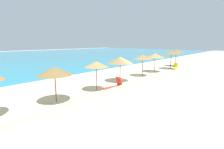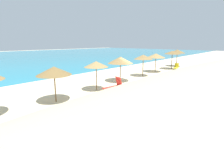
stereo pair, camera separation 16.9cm
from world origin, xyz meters
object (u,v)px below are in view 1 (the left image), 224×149
at_px(beach_umbrella_6, 155,56).
at_px(lounge_chair_1, 114,86).
at_px(cooler_box, 158,78).
at_px(beach_umbrella_5, 143,57).
at_px(lounge_chair_0, 175,67).
at_px(beach_umbrella_3, 96,64).
at_px(beach_ball, 200,68).
at_px(beach_umbrella_4, 120,60).
at_px(beach_umbrella_2, 55,71).
at_px(beach_umbrella_7, 171,52).
at_px(beach_umbrella_8, 176,51).

relative_size(beach_umbrella_6, lounge_chair_1, 1.46).
xyz_separation_m(lounge_chair_1, cooler_box, (6.25, -0.90, -0.23)).
relative_size(beach_umbrella_5, lounge_chair_0, 1.50).
bearing_deg(cooler_box, lounge_chair_0, 9.44).
distance_m(beach_umbrella_3, lounge_chair_0, 15.70).
relative_size(beach_umbrella_5, beach_umbrella_6, 1.01).
height_order(beach_umbrella_3, beach_umbrella_6, beach_umbrella_6).
height_order(beach_umbrella_6, beach_ball, beach_umbrella_6).
bearing_deg(beach_umbrella_4, lounge_chair_0, -6.25).
bearing_deg(beach_umbrella_6, beach_umbrella_5, -175.74).
bearing_deg(beach_umbrella_2, beach_umbrella_5, 1.49).
distance_m(beach_umbrella_2, lounge_chair_1, 5.15).
height_order(beach_umbrella_4, lounge_chair_0, beach_umbrella_4).
bearing_deg(beach_umbrella_2, beach_ball, -9.42).
relative_size(beach_umbrella_5, cooler_box, 5.10).
xyz_separation_m(beach_umbrella_7, beach_ball, (2.57, -3.58, -2.35)).
distance_m(beach_umbrella_3, beach_ball, 18.54).
distance_m(beach_umbrella_4, beach_umbrella_5, 4.01).
xyz_separation_m(beach_umbrella_7, beach_umbrella_8, (3.52, 0.60, 0.01)).
relative_size(beach_umbrella_2, beach_ball, 7.00).
xyz_separation_m(beach_umbrella_4, beach_umbrella_7, (11.62, -0.59, 0.28)).
relative_size(beach_umbrella_3, beach_ball, 7.12).
height_order(beach_umbrella_2, lounge_chair_0, beach_umbrella_2).
xyz_separation_m(beach_umbrella_2, beach_umbrella_7, (19.29, -0.04, 0.37)).
bearing_deg(lounge_chair_1, beach_umbrella_2, 85.72).
bearing_deg(beach_umbrella_5, beach_umbrella_4, 176.60).
distance_m(beach_umbrella_5, lounge_chair_1, 7.40).
distance_m(beach_umbrella_2, beach_ball, 22.25).
distance_m(beach_umbrella_8, lounge_chair_0, 4.26).
bearing_deg(lounge_chair_0, beach_umbrella_8, -82.77).
distance_m(beach_umbrella_8, beach_ball, 4.90).
relative_size(beach_umbrella_6, beach_umbrella_7, 0.93).
xyz_separation_m(beach_umbrella_5, beach_umbrella_6, (3.64, 0.27, -0.06)).
distance_m(beach_umbrella_3, beach_umbrella_8, 19.02).
bearing_deg(lounge_chair_1, beach_umbrella_8, -73.80).
height_order(beach_umbrella_2, lounge_chair_1, beach_umbrella_2).
xyz_separation_m(beach_umbrella_3, beach_umbrella_5, (7.88, 0.33, 0.08)).
relative_size(beach_umbrella_7, lounge_chair_0, 1.61).
relative_size(lounge_chair_0, cooler_box, 3.40).
bearing_deg(beach_umbrella_2, beach_umbrella_3, -0.42).
distance_m(beach_umbrella_4, beach_umbrella_6, 7.65).
distance_m(beach_umbrella_5, beach_umbrella_8, 11.14).
height_order(beach_umbrella_7, beach_umbrella_8, beach_umbrella_8).
relative_size(beach_umbrella_5, beach_umbrella_8, 0.91).
xyz_separation_m(beach_umbrella_6, beach_umbrella_7, (3.98, -0.62, 0.27)).
relative_size(beach_umbrella_3, beach_umbrella_5, 0.96).
height_order(beach_umbrella_4, beach_umbrella_8, beach_umbrella_8).
bearing_deg(beach_umbrella_8, beach_umbrella_6, 179.89).
xyz_separation_m(beach_umbrella_8, beach_ball, (-0.95, -4.19, -2.36)).
relative_size(beach_umbrella_7, lounge_chair_1, 1.57).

